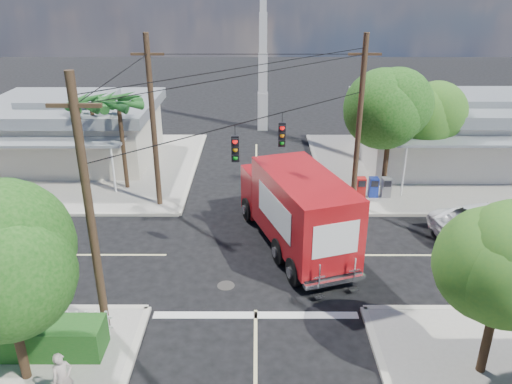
{
  "coord_description": "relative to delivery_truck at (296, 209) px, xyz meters",
  "views": [
    {
      "loc": [
        0.04,
        -19.27,
        11.37
      ],
      "look_at": [
        0.0,
        2.0,
        2.2
      ],
      "focal_mm": 35.0,
      "sensor_mm": 36.0,
      "label": 1
    }
  ],
  "objects": [
    {
      "name": "tree_se",
      "position": [
        5.23,
        -8.11,
        2.16
      ],
      "size": [
        3.67,
        3.54,
        5.62
      ],
      "color": "#422D1C",
      "rests_on": "sidewalk_se"
    },
    {
      "name": "radio_tower",
      "position": [
        -1.28,
        19.13,
        3.76
      ],
      "size": [
        0.8,
        0.8,
        17.0
      ],
      "color": "silver",
      "rests_on": "ground"
    },
    {
      "name": "tree_ne_back",
      "position": [
        8.03,
        8.09,
        2.3
      ],
      "size": [
        3.77,
        3.66,
        5.82
      ],
      "color": "#422D1C",
      "rests_on": "sidewalk_ne"
    },
    {
      "name": "delivery_truck",
      "position": [
        0.0,
        0.0,
        0.0
      ],
      "size": [
        5.09,
        8.92,
        3.71
      ],
      "color": "black",
      "rests_on": "ground"
    },
    {
      "name": "picket_fence",
      "position": [
        -9.58,
        -6.47,
        -1.2
      ],
      "size": [
        5.94,
        0.06,
        1.0
      ],
      "color": "silver",
      "rests_on": "sidewalk_sw"
    },
    {
      "name": "sidewalk_nw",
      "position": [
        -12.66,
        10.01,
        -1.82
      ],
      "size": [
        14.12,
        14.12,
        0.14
      ],
      "color": "gray",
      "rests_on": "ground"
    },
    {
      "name": "building_ne",
      "position": [
        10.72,
        11.1,
        0.43
      ],
      "size": [
        11.8,
        10.2,
        4.5
      ],
      "color": "white",
      "rests_on": "sidewalk_ne"
    },
    {
      "name": "tree_ne_front",
      "position": [
        5.43,
        5.89,
        2.88
      ],
      "size": [
        4.21,
        4.14,
        6.66
      ],
      "color": "#422D1C",
      "rests_on": "sidewalk_ne"
    },
    {
      "name": "palm_nw_back",
      "position": [
        -11.28,
        8.13,
        2.79
      ],
      "size": [
        3.01,
        3.08,
        5.19
      ],
      "color": "#422D1C",
      "rests_on": "sidewalk_nw"
    },
    {
      "name": "ground",
      "position": [
        -1.78,
        -0.87,
        -1.89
      ],
      "size": [
        120.0,
        120.0,
        0.0
      ],
      "primitive_type": "plane",
      "color": "black",
      "rests_on": "ground"
    },
    {
      "name": "pedestrian",
      "position": [
        -7.22,
        -9.31,
        -0.92
      ],
      "size": [
        0.71,
        0.7,
        1.65
      ],
      "primitive_type": "imported",
      "rotation": [
        0.0,
        0.0,
        0.75
      ],
      "color": "#BBA89D",
      "rests_on": "sidewalk_sw"
    },
    {
      "name": "palm_nw_front",
      "position": [
        -9.28,
        6.63,
        3.16
      ],
      "size": [
        3.01,
        3.08,
        5.59
      ],
      "color": "#422D1C",
      "rests_on": "sidewalk_nw"
    },
    {
      "name": "sidewalk_ne",
      "position": [
        9.1,
        10.01,
        -1.82
      ],
      "size": [
        14.12,
        14.12,
        0.14
      ],
      "color": "gray",
      "rests_on": "ground"
    },
    {
      "name": "utility_poles",
      "position": [
        -3.36,
        0.74,
        2.79
      ],
      "size": [
        12.0,
        10.68,
        9.0
      ],
      "color": "#473321",
      "rests_on": "ground"
    },
    {
      "name": "building_nw",
      "position": [
        -13.78,
        11.6,
        0.34
      ],
      "size": [
        10.8,
        10.2,
        4.3
      ],
      "color": "beige",
      "rests_on": "sidewalk_nw"
    },
    {
      "name": "road_markings",
      "position": [
        -1.78,
        -2.34,
        -1.88
      ],
      "size": [
        32.0,
        32.0,
        0.01
      ],
      "color": "beige",
      "rests_on": "ground"
    },
    {
      "name": "parked_car",
      "position": [
        9.29,
        0.84,
        -1.11
      ],
      "size": [
        5.98,
        3.56,
        1.56
      ],
      "primitive_type": "imported",
      "rotation": [
        0.0,
        0.0,
        1.75
      ],
      "color": "silver",
      "rests_on": "ground"
    },
    {
      "name": "hedge_sw",
      "position": [
        -9.78,
        -7.27,
        -1.2
      ],
      "size": [
        6.2,
        1.2,
        1.1
      ],
      "primitive_type": "cube",
      "color": "#154F16",
      "rests_on": "sidewalk_sw"
    },
    {
      "name": "vending_boxes",
      "position": [
        4.72,
        5.33,
        -1.2
      ],
      "size": [
        1.9,
        0.5,
        1.1
      ],
      "color": "#9E1312",
      "rests_on": "sidewalk_ne"
    }
  ]
}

